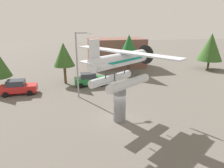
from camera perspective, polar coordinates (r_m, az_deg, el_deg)
name	(u,v)px	position (r m, az deg, el deg)	size (l,w,h in m)	color
ground_plane	(119,121)	(18.96, 2.03, -10.00)	(140.00, 140.00, 0.00)	#605B54
display_pedestal	(120,103)	(18.25, 2.09, -5.28)	(1.10, 1.10, 3.38)	slate
floatplane_monument	(121,65)	(17.33, 2.49, 5.16)	(7.10, 9.23, 4.00)	silver
car_near_red	(18,87)	(27.50, -24.42, -0.79)	(4.20, 2.02, 1.76)	red
car_mid_green	(90,79)	(28.48, -6.16, 1.29)	(4.20, 2.02, 1.76)	#237A38
streetlight_primary	(79,60)	(23.56, -9.13, 6.43)	(1.84, 0.28, 7.41)	gray
storefront_building	(116,53)	(39.89, 1.18, 8.62)	(10.24, 6.12, 5.31)	brown
tree_east	(64,55)	(29.39, -13.13, 7.85)	(2.90, 2.90, 5.73)	brown
tree_center_back	(129,48)	(33.04, 4.66, 9.82)	(3.77, 3.77, 6.52)	brown
tree_far_east	(211,47)	(41.26, 25.50, 9.15)	(4.31, 4.31, 6.41)	brown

